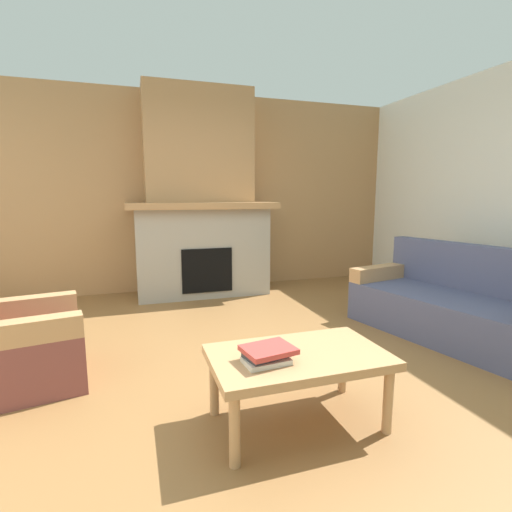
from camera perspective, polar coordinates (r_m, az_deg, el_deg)
ground at (r=2.92m, az=1.51°, el=-17.72°), size 9.00×9.00×0.00m
wall_back_wood_panel at (r=5.53m, az=-9.01°, el=9.25°), size 6.00×0.12×2.70m
fireplace at (r=5.16m, az=-8.30°, el=7.22°), size 1.90×0.82×2.70m
couch at (r=4.07m, az=27.50°, el=-6.69°), size 1.20×1.94×0.85m
armchair at (r=3.18m, az=-32.53°, el=-11.19°), size 0.89×0.89×0.85m
coffee_table at (r=2.27m, az=6.31°, el=-15.48°), size 1.00×0.60×0.43m
book_stack_near_edge at (r=2.11m, az=1.74°, el=-14.44°), size 0.30×0.25×0.08m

